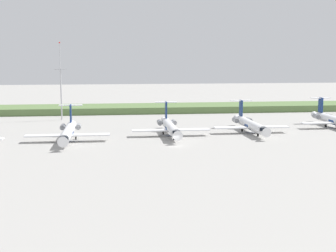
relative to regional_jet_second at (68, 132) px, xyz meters
The scene contains 7 objects.
ground_plane 34.16m from the regional_jet_second, 33.98° to the left, with size 500.00×500.00×0.00m, color #9E9B96.
grass_berm 72.43m from the regional_jet_second, 67.04° to the left, with size 320.00×20.00×2.71m, color #597542.
regional_jet_second is the anchor object (origin of this frame).
regional_jet_third 29.63m from the regional_jet_second, 10.93° to the left, with size 22.81×31.00×9.00m.
regional_jet_fourth 54.61m from the regional_jet_second, ahead, with size 22.81×31.00×9.00m.
regional_jet_fifth 85.39m from the regional_jet_second, ahead, with size 22.81×31.00×9.00m.
antenna_mast 45.56m from the regional_jet_second, 97.67° to the left, with size 4.40×0.50×28.22m.
Camera 1 is at (-16.81, -119.90, 23.05)m, focal length 50.56 mm.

